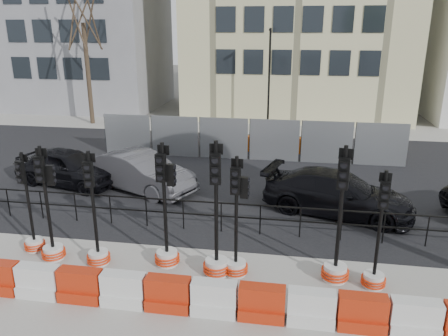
% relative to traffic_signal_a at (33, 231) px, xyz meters
% --- Properties ---
extents(ground, '(120.00, 120.00, 0.00)m').
position_rel_traffic_signal_a_xyz_m(ground, '(5.05, 0.82, -0.60)').
color(ground, '#51514C').
rests_on(ground, ground).
extents(sidewalk_near, '(40.00, 6.00, 0.02)m').
position_rel_traffic_signal_a_xyz_m(sidewalk_near, '(5.05, -2.18, -0.59)').
color(sidewalk_near, gray).
rests_on(sidewalk_near, ground).
extents(road, '(40.00, 14.00, 0.03)m').
position_rel_traffic_signal_a_xyz_m(road, '(5.05, 7.82, -0.59)').
color(road, black).
rests_on(road, ground).
extents(sidewalk_far, '(40.00, 4.00, 0.02)m').
position_rel_traffic_signal_a_xyz_m(sidewalk_far, '(5.05, 16.82, -0.59)').
color(sidewalk_far, gray).
rests_on(sidewalk_far, ground).
extents(building_grey, '(11.00, 9.06, 14.00)m').
position_rel_traffic_signal_a_xyz_m(building_grey, '(-8.95, 22.80, 6.40)').
color(building_grey, gray).
rests_on(building_grey, ground).
extents(kerb_railing, '(18.00, 0.04, 1.00)m').
position_rel_traffic_signal_a_xyz_m(kerb_railing, '(5.05, 2.02, 0.08)').
color(kerb_railing, black).
rests_on(kerb_railing, ground).
extents(heras_fencing, '(14.33, 1.72, 2.00)m').
position_rel_traffic_signal_a_xyz_m(heras_fencing, '(4.56, 10.53, 0.11)').
color(heras_fencing, '#92959A').
rests_on(heras_fencing, ground).
extents(lamp_post_far, '(0.12, 0.56, 6.00)m').
position_rel_traffic_signal_a_xyz_m(lamp_post_far, '(5.55, 15.80, 2.62)').
color(lamp_post_far, black).
rests_on(lamp_post_far, ground).
extents(tree_bare_far, '(2.00, 2.00, 9.00)m').
position_rel_traffic_signal_a_xyz_m(tree_bare_far, '(-5.95, 16.32, 6.05)').
color(tree_bare_far, '#473828').
rests_on(tree_bare_far, ground).
extents(barrier_row, '(14.65, 0.50, 0.80)m').
position_rel_traffic_signal_a_xyz_m(barrier_row, '(5.05, -1.98, -0.24)').
color(barrier_row, red).
rests_on(barrier_row, ground).
extents(traffic_signal_a, '(0.58, 0.58, 2.93)m').
position_rel_traffic_signal_a_xyz_m(traffic_signal_a, '(0.00, 0.00, 0.00)').
color(traffic_signal_a, silver).
rests_on(traffic_signal_a, ground).
extents(traffic_signal_b, '(0.64, 0.64, 3.23)m').
position_rel_traffic_signal_a_xyz_m(traffic_signal_b, '(0.80, -0.37, 0.17)').
color(traffic_signal_b, silver).
rests_on(traffic_signal_b, ground).
extents(traffic_signal_c, '(0.62, 0.62, 3.17)m').
position_rel_traffic_signal_a_xyz_m(traffic_signal_c, '(2.12, -0.41, 0.05)').
color(traffic_signal_c, silver).
rests_on(traffic_signal_c, ground).
extents(traffic_signal_d, '(0.67, 0.67, 3.39)m').
position_rel_traffic_signal_a_xyz_m(traffic_signal_d, '(3.96, -0.15, 0.20)').
color(traffic_signal_d, silver).
rests_on(traffic_signal_d, ground).
extents(traffic_signal_e, '(0.70, 0.70, 3.56)m').
position_rel_traffic_signal_a_xyz_m(traffic_signal_e, '(5.34, -0.42, 0.13)').
color(traffic_signal_e, silver).
rests_on(traffic_signal_e, ground).
extents(traffic_signal_f, '(0.63, 0.63, 3.19)m').
position_rel_traffic_signal_a_xyz_m(traffic_signal_f, '(5.83, -0.34, 0.16)').
color(traffic_signal_f, silver).
rests_on(traffic_signal_f, ground).
extents(traffic_signal_g, '(0.69, 0.69, 3.52)m').
position_rel_traffic_signal_a_xyz_m(traffic_signal_g, '(8.31, -0.20, 0.12)').
color(traffic_signal_g, silver).
rests_on(traffic_signal_g, ground).
extents(traffic_signal_h, '(0.60, 0.60, 3.02)m').
position_rel_traffic_signal_a_xyz_m(traffic_signal_h, '(9.22, -0.35, 0.02)').
color(traffic_signal_h, silver).
rests_on(traffic_signal_h, ground).
extents(car_a, '(3.79, 5.21, 1.50)m').
position_rel_traffic_signal_a_xyz_m(car_a, '(-1.71, 5.25, 0.14)').
color(car_a, black).
rests_on(car_a, ground).
extents(car_b, '(5.03, 5.77, 1.51)m').
position_rel_traffic_signal_a_xyz_m(car_b, '(1.35, 5.10, 0.15)').
color(car_b, '#454449').
rests_on(car_b, ground).
extents(car_c, '(4.70, 6.09, 1.45)m').
position_rel_traffic_signal_a_xyz_m(car_c, '(8.69, 4.08, 0.12)').
color(car_c, black).
rests_on(car_c, ground).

